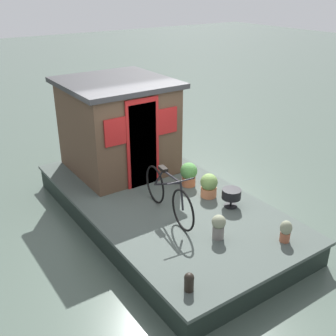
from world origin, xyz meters
The scene contains 10 objects.
ground_plane centered at (0.00, 0.00, 0.00)m, with size 60.00×60.00×0.00m, color #47564C.
houseboat_deck centered at (0.00, 0.00, 0.25)m, with size 5.57×2.96×0.49m.
houseboat_cabin centered at (1.67, 0.00, 1.47)m, with size 2.19×2.14×1.95m.
bicycle centered at (-0.57, 0.25, 0.89)m, with size 1.76×0.50×0.86m.
potted_plant_ivy centered at (-2.30, -0.82, 0.68)m, with size 0.19×0.19×0.37m.
potted_plant_geranium centered at (-0.46, -0.77, 0.72)m, with size 0.33×0.33×0.47m.
potted_plant_thyme centered at (0.13, -0.73, 0.74)m, with size 0.34×0.34×0.49m.
potted_plant_basil centered at (-1.63, 0.00, 0.71)m, with size 0.23×0.23×0.42m.
charcoal_grill centered at (-0.99, -0.86, 0.73)m, with size 0.35×0.35×0.35m.
mooring_bollard centered at (-2.34, 1.13, 0.64)m, with size 0.14×0.14×0.28m.
Camera 1 is at (-5.74, 3.80, 4.28)m, focal length 43.77 mm.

